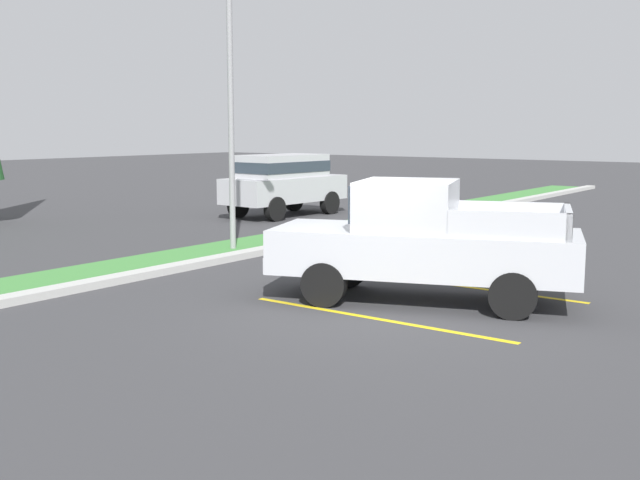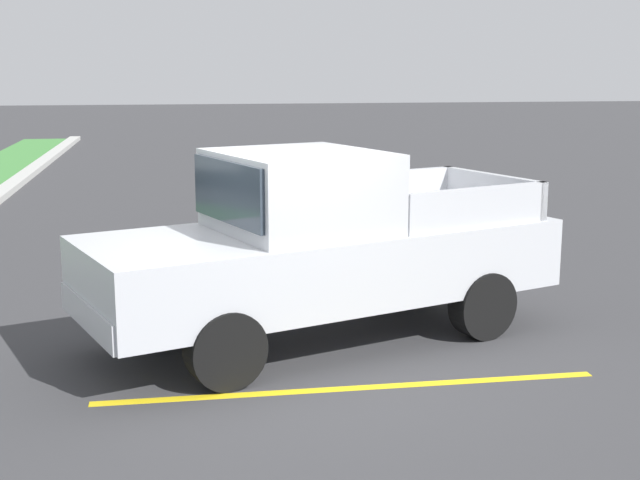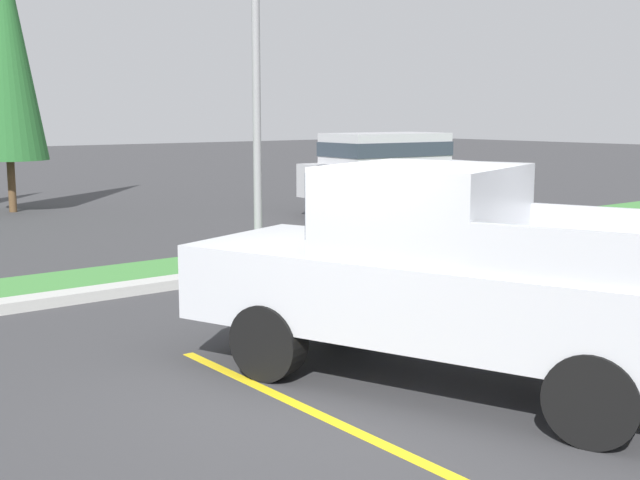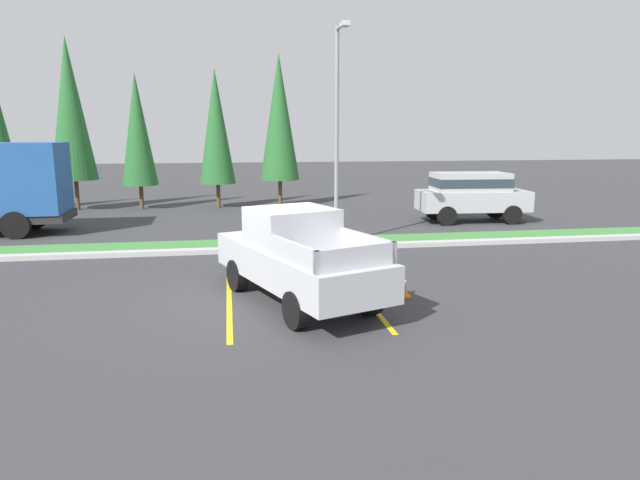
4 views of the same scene
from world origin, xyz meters
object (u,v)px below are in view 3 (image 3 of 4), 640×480
object	(u,v)px
pickup_truck_main	(447,276)
suv_distant	(388,166)
traffic_cone	(593,314)
cypress_tree_rightmost	(3,38)
street_light	(261,21)

from	to	relation	value
pickup_truck_main	suv_distant	size ratio (longest dim) A/B	1.18
traffic_cone	cypress_tree_rightmost	bearing A→B (deg)	94.35
pickup_truck_main	cypress_tree_rightmost	bearing A→B (deg)	85.96
cypress_tree_rightmost	traffic_cone	world-z (taller)	cypress_tree_rightmost
suv_distant	traffic_cone	distance (m)	12.06
suv_distant	traffic_cone	bearing A→B (deg)	-121.54
suv_distant	traffic_cone	world-z (taller)	suv_distant
suv_distant	traffic_cone	size ratio (longest dim) A/B	7.84
pickup_truck_main	traffic_cone	size ratio (longest dim) A/B	9.25
pickup_truck_main	street_light	xyz separation A→B (m)	(2.14, 6.28, 3.07)
pickup_truck_main	suv_distant	distance (m)	13.45
street_light	traffic_cone	size ratio (longest dim) A/B	11.86
suv_distant	traffic_cone	xyz separation A→B (m)	(-6.29, -10.24, -0.95)
suv_distant	cypress_tree_rightmost	size ratio (longest dim) A/B	0.61
pickup_truck_main	street_light	world-z (taller)	street_light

